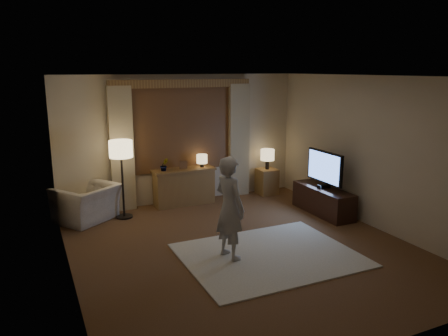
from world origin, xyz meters
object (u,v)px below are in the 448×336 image
sideboard (184,188)px  side_table (267,181)px  tv_stand (323,201)px  person (230,208)px  armchair (87,203)px

sideboard → side_table: sideboard is taller
sideboard → tv_stand: (2.22, -1.65, -0.10)m
sideboard → side_table: (1.91, -0.05, -0.07)m
sideboard → person: person is taller
sideboard → tv_stand: sideboard is taller
sideboard → armchair: (-1.93, -0.20, -0.02)m
armchair → side_table: (3.84, 0.15, -0.05)m
sideboard → person: size_ratio=0.80×
tv_stand → armchair: bearing=160.7°
armchair → tv_stand: 4.39m
sideboard → side_table: size_ratio=2.14×
tv_stand → person: size_ratio=0.93×
armchair → person: person is taller
sideboard → tv_stand: 2.77m
armchair → person: 3.06m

